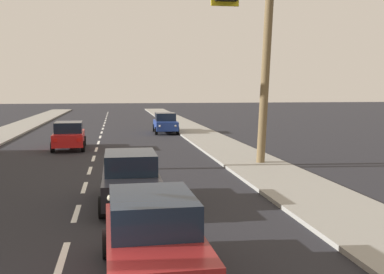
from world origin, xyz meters
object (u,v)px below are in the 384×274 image
palm_right_second (268,25)px  sedan_oncoming_far (69,135)px  traffic_signal_mast (228,8)px  sedan_parked_nearest_kerb (165,123)px  sedan_lead_at_stop_bar (153,238)px  sedan_third_in_queue (131,178)px

palm_right_second → sedan_oncoming_far: bearing=142.9°
traffic_signal_mast → sedan_parked_nearest_kerb: size_ratio=2.55×
sedan_lead_at_stop_bar → palm_right_second: size_ratio=0.45×
sedan_lead_at_stop_bar → sedan_oncoming_far: (-3.52, 20.37, 0.00)m
sedan_parked_nearest_kerb → sedan_lead_at_stop_bar: bearing=-96.5°
sedan_third_in_queue → palm_right_second: bearing=44.9°
sedan_parked_nearest_kerb → palm_right_second: palm_right_second is taller
sedan_parked_nearest_kerb → palm_right_second: (3.14, -16.86, 5.82)m
sedan_third_in_queue → sedan_oncoming_far: 14.71m
traffic_signal_mast → sedan_parked_nearest_kerb: 31.93m
sedan_third_in_queue → sedan_oncoming_far: (-3.29, 14.34, 0.00)m
sedan_third_in_queue → sedan_oncoming_far: size_ratio=0.99×
sedan_lead_at_stop_bar → sedan_parked_nearest_kerb: bearing=83.5°
sedan_oncoming_far → sedan_parked_nearest_kerb: bearing=53.2°
sedan_oncoming_far → sedan_lead_at_stop_bar: bearing=-80.2°
sedan_lead_at_stop_bar → sedan_third_in_queue: same height
palm_right_second → sedan_parked_nearest_kerb: bearing=100.6°
traffic_signal_mast → sedan_oncoming_far: (-4.50, 22.34, -4.03)m
palm_right_second → sedan_lead_at_stop_bar: bearing=-117.1°
sedan_lead_at_stop_bar → traffic_signal_mast: bearing=-63.6°
traffic_signal_mast → palm_right_second: 15.84m
sedan_lead_at_stop_bar → sedan_oncoming_far: 20.67m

